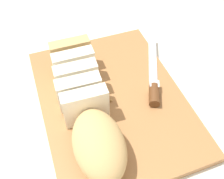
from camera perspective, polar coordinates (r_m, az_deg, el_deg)
ground_plane at (r=0.61m, az=-0.00°, el=-3.01°), size 3.00×3.00×0.00m
cutting_board at (r=0.60m, az=-0.00°, el=-2.43°), size 0.43×0.32×0.02m
bread_loaf at (r=0.53m, az=-5.51°, el=-4.30°), size 0.35×0.11×0.08m
bread_knife at (r=0.61m, az=9.24°, el=1.00°), size 0.24×0.13×0.02m
crumb_near_knife at (r=0.58m, az=-0.89°, el=-2.75°), size 0.01×0.01×0.01m
crumb_near_loaf at (r=0.59m, az=-0.36°, el=-2.37°), size 0.01×0.01×0.01m
crumb_stray_left at (r=0.59m, az=-0.18°, el=-2.45°), size 0.01×0.01×0.01m
crumb_stray_right at (r=0.54m, az=-1.05°, el=-8.89°), size 0.00×0.00×0.00m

